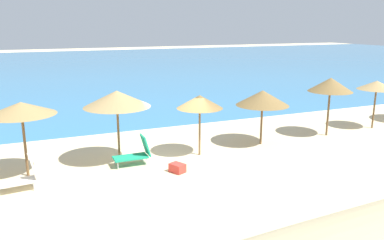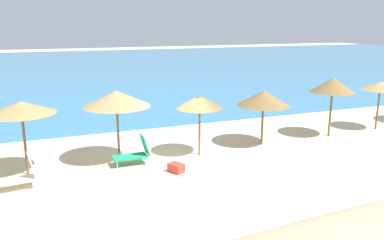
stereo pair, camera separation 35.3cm
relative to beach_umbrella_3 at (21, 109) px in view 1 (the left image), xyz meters
name	(u,v)px [view 1 (the left image)]	position (x,y,z in m)	size (l,w,h in m)	color
ground_plane	(179,162)	(5.68, -0.77, -2.55)	(160.00, 160.00, 0.00)	beige
sea_water	(72,68)	(5.68, 37.62, -2.54)	(160.00, 65.97, 0.01)	teal
beach_umbrella_3	(21,109)	(0.00, 0.00, 0.00)	(2.43, 2.43, 2.79)	brown
beach_umbrella_4	(117,99)	(3.46, 0.16, 0.07)	(2.65, 2.65, 2.95)	brown
beach_umbrella_5	(200,102)	(6.84, -0.27, -0.23)	(1.94, 1.94, 2.61)	brown
beach_umbrella_6	(263,98)	(10.10, 0.02, -0.35)	(2.43, 2.43, 2.55)	brown
beach_umbrella_7	(331,85)	(13.98, 0.00, 0.02)	(2.16, 2.16, 2.92)	brown
beach_umbrella_8	(377,85)	(17.25, 0.16, -0.22)	(1.98, 1.98, 2.57)	brown
lounge_chair_1	(22,176)	(-0.17, -1.29, -2.07)	(1.38, 0.74, 1.20)	white
lounge_chair_3	(136,153)	(4.00, -0.38, -2.07)	(1.45, 0.66, 1.18)	#199972
cooler_box	(177,168)	(5.24, -1.80, -2.38)	(0.56, 0.41, 0.34)	red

